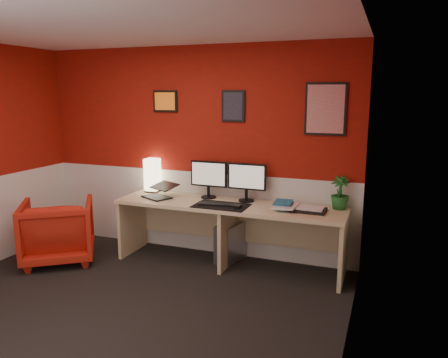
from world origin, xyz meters
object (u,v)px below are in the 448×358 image
at_px(armchair, 58,231).
at_px(pc_tower, 231,242).
at_px(laptop, 157,189).
at_px(monitor_right, 247,176).
at_px(monitor_left, 208,174).
at_px(zen_tray, 309,210).
at_px(desk, 228,235).
at_px(potted_plant, 340,193).
at_px(shoji_lamp, 152,176).

bearing_deg(armchair, pc_tower, 165.23).
bearing_deg(armchair, laptop, 171.22).
bearing_deg(armchair, monitor_right, 164.09).
xyz_separation_m(monitor_left, zen_tray, (1.22, -0.19, -0.28)).
distance_m(desk, monitor_left, 0.75).
xyz_separation_m(monitor_left, pc_tower, (0.30, -0.02, -0.80)).
relative_size(laptop, potted_plant, 0.93).
bearing_deg(potted_plant, desk, -169.80).
bearing_deg(monitor_left, monitor_right, -0.55).
bearing_deg(laptop, pc_tower, 39.26).
relative_size(laptop, pc_tower, 0.73).
bearing_deg(pc_tower, zen_tray, 2.18).
height_order(shoji_lamp, zen_tray, shoji_lamp).
bearing_deg(armchair, desk, 160.75).
relative_size(desk, armchair, 3.25).
bearing_deg(pc_tower, laptop, -154.61).
bearing_deg(potted_plant, laptop, -172.89).
distance_m(monitor_right, armchair, 2.30).
relative_size(monitor_left, potted_plant, 1.64).
xyz_separation_m(laptop, potted_plant, (2.07, 0.26, 0.07)).
distance_m(desk, shoji_lamp, 1.26).
bearing_deg(shoji_lamp, armchair, -135.49).
bearing_deg(laptop, shoji_lamp, 153.45).
bearing_deg(monitor_left, laptop, -158.03).
height_order(laptop, armchair, laptop).
distance_m(laptop, potted_plant, 2.09).
xyz_separation_m(potted_plant, armchair, (-3.10, -0.79, -0.54)).
bearing_deg(zen_tray, desk, 179.79).
bearing_deg(desk, monitor_right, 49.84).
distance_m(monitor_left, monitor_right, 0.47).
relative_size(laptop, zen_tray, 0.94).
bearing_deg(monitor_left, pc_tower, -4.78).
xyz_separation_m(desk, armchair, (-1.92, -0.57, -0.00)).
bearing_deg(laptop, zen_tray, 27.35).
bearing_deg(shoji_lamp, monitor_left, -3.59).
bearing_deg(armchair, potted_plant, 158.35).
distance_m(monitor_left, armchair, 1.88).
xyz_separation_m(desk, pc_tower, (-0.02, 0.16, -0.14)).
bearing_deg(desk, shoji_lamp, 168.09).
height_order(monitor_right, armchair, monitor_right).
relative_size(potted_plant, pc_tower, 0.79).
xyz_separation_m(laptop, armchair, (-1.03, -0.53, -0.48)).
xyz_separation_m(desk, zen_tray, (0.90, -0.00, 0.38)).
bearing_deg(potted_plant, armchair, -165.80).
relative_size(zen_tray, armchair, 0.44).
bearing_deg(laptop, potted_plant, 33.11).
distance_m(shoji_lamp, armchair, 1.28).
bearing_deg(armchair, zen_tray, 155.57).
bearing_deg(monitor_left, potted_plant, 1.14).
height_order(shoji_lamp, pc_tower, shoji_lamp).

